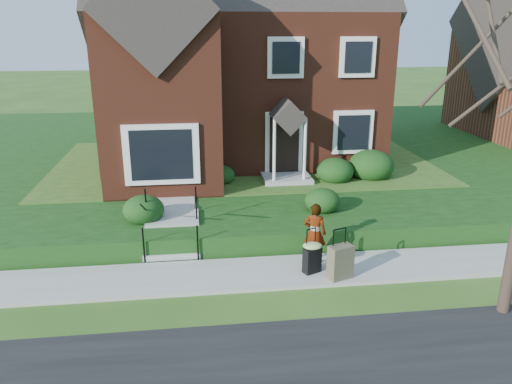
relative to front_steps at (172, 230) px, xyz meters
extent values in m
plane|color=#2D5119|center=(2.50, -1.84, -0.47)|extent=(120.00, 120.00, 0.00)
cube|color=#9E9B93|center=(2.50, -1.84, -0.43)|extent=(60.00, 1.60, 0.08)
cube|color=#13380F|center=(6.50, 9.06, -0.17)|extent=(44.00, 20.00, 0.60)
cube|color=#9E9B93|center=(0.00, 3.16, 0.16)|extent=(1.20, 6.00, 0.06)
cube|color=maroon|center=(2.50, 8.16, 2.83)|extent=(10.00, 8.00, 5.40)
cube|color=maroon|center=(-0.30, 3.36, 2.83)|extent=(3.60, 2.40, 5.40)
cube|color=white|center=(-0.30, 2.21, 1.53)|extent=(2.20, 0.30, 1.80)
cube|color=black|center=(3.70, 4.10, 1.18)|extent=(1.00, 0.12, 2.10)
cube|color=black|center=(6.10, 4.11, 1.63)|extent=(1.40, 0.10, 1.50)
cube|color=#9E9B93|center=(0.00, -0.84, -0.32)|extent=(1.40, 0.30, 0.15)
cube|color=#9E9B93|center=(0.00, -0.54, -0.17)|extent=(1.40, 0.30, 0.15)
cube|color=#9E9B93|center=(0.00, -0.24, -0.02)|extent=(1.40, 0.30, 0.15)
cube|color=#9E9B93|center=(0.00, 0.06, 0.13)|extent=(1.40, 0.30, 0.15)
cube|color=#9E9B93|center=(0.00, 0.61, 0.13)|extent=(1.40, 0.80, 0.15)
cylinder|color=black|center=(-0.65, -0.99, 0.06)|extent=(0.04, 0.04, 0.90)
cylinder|color=black|center=(-0.65, 0.21, 0.66)|extent=(0.04, 0.04, 0.90)
cylinder|color=black|center=(0.65, -0.99, 0.06)|extent=(0.04, 0.04, 0.90)
cylinder|color=black|center=(0.65, 0.21, 0.66)|extent=(0.04, 0.04, 0.90)
ellipsoid|color=black|center=(-1.44, 3.14, 0.64)|extent=(1.46, 1.46, 1.02)
ellipsoid|color=black|center=(1.48, 3.64, 0.46)|extent=(0.95, 0.95, 0.66)
ellipsoid|color=black|center=(5.32, 3.38, 0.56)|extent=(1.25, 1.25, 0.88)
ellipsoid|color=black|center=(6.66, 3.60, 0.67)|extent=(1.55, 1.55, 1.08)
ellipsoid|color=black|center=(-0.75, 0.49, 0.51)|extent=(1.10, 1.10, 0.77)
ellipsoid|color=black|center=(4.19, 0.67, 0.48)|extent=(1.01, 1.01, 0.70)
imported|color=#999999|center=(3.46, -1.48, 0.36)|extent=(0.65, 0.54, 1.51)
cube|color=black|center=(3.28, -2.01, -0.09)|extent=(0.46, 0.37, 0.61)
cylinder|color=black|center=(3.28, -2.01, 0.68)|extent=(0.23, 0.13, 0.03)
cylinder|color=black|center=(3.16, -2.01, 0.45)|extent=(0.02, 0.02, 0.46)
cylinder|color=black|center=(3.40, -2.01, 0.45)|extent=(0.02, 0.02, 0.46)
cylinder|color=black|center=(3.14, -2.01, -0.36)|extent=(0.06, 0.07, 0.06)
cylinder|color=black|center=(3.42, -2.01, -0.36)|extent=(0.06, 0.07, 0.06)
ellipsoid|color=#9FC26E|center=(3.28, -2.01, 0.29)|extent=(0.56, 0.52, 0.14)
cube|color=brown|center=(3.86, -2.36, 0.00)|extent=(0.62, 0.47, 0.79)
cylinder|color=black|center=(3.86, -2.36, 0.78)|extent=(0.32, 0.13, 0.03)
cylinder|color=black|center=(3.69, -2.36, 0.59)|extent=(0.02, 0.02, 0.38)
cylinder|color=black|center=(4.02, -2.36, 0.59)|extent=(0.02, 0.02, 0.38)
cylinder|color=black|center=(3.67, -2.36, -0.36)|extent=(0.06, 0.07, 0.06)
cylinder|color=black|center=(4.05, -2.36, -0.36)|extent=(0.06, 0.07, 0.06)
camera|label=1|loc=(0.68, -12.28, 5.09)|focal=35.00mm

